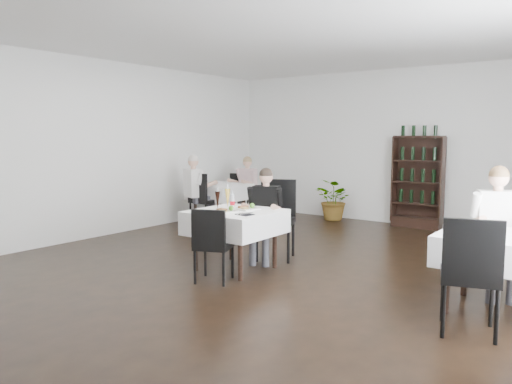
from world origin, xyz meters
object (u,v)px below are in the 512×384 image
wine_shelf (418,183)px  main_table (235,222)px  diner_main (265,208)px  potted_tree (335,200)px

wine_shelf → main_table: wine_shelf is taller
diner_main → potted_tree: bearing=102.3°
wine_shelf → potted_tree: (-1.61, -0.19, -0.42)m
potted_tree → main_table: bearing=-80.3°
main_table → diner_main: (0.08, 0.54, 0.13)m
wine_shelf → diner_main: size_ratio=1.36×
wine_shelf → main_table: size_ratio=1.70×
potted_tree → diner_main: diner_main is taller
wine_shelf → potted_tree: size_ratio=2.07×
wine_shelf → diner_main: 3.86m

